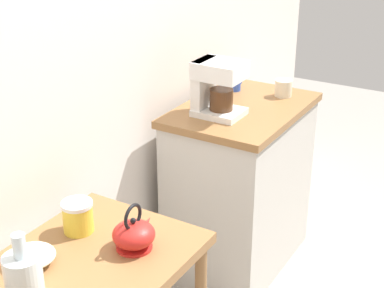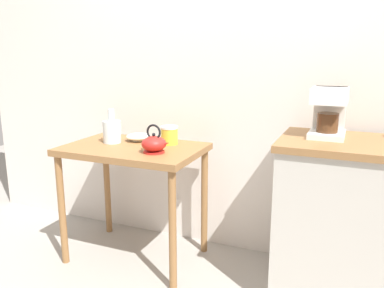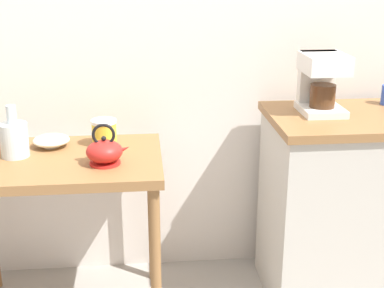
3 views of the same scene
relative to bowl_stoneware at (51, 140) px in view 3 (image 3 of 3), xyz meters
name	(u,v)px [view 3 (image 3 of 3)]	position (x,y,z in m)	size (l,w,h in m)	color
wooden_table	(60,181)	(0.05, -0.14, -0.13)	(0.85, 0.57, 0.76)	olive
kitchen_counter	(350,207)	(1.34, -0.09, -0.34)	(0.79, 0.54, 0.89)	#BCB7AD
bowl_stoneware	(51,140)	(0.00, 0.00, 0.00)	(0.16, 0.16, 0.05)	beige
teakettle	(105,151)	(0.25, -0.23, 0.03)	(0.18, 0.15, 0.17)	red
glass_carafe_vase	(14,138)	(-0.13, -0.11, 0.05)	(0.11, 0.11, 0.22)	silver
canister_enamel	(104,132)	(0.23, 0.00, 0.03)	(0.11, 0.11, 0.12)	gold
coffee_maker	(321,80)	(1.18, -0.03, 0.25)	(0.18, 0.22, 0.26)	white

